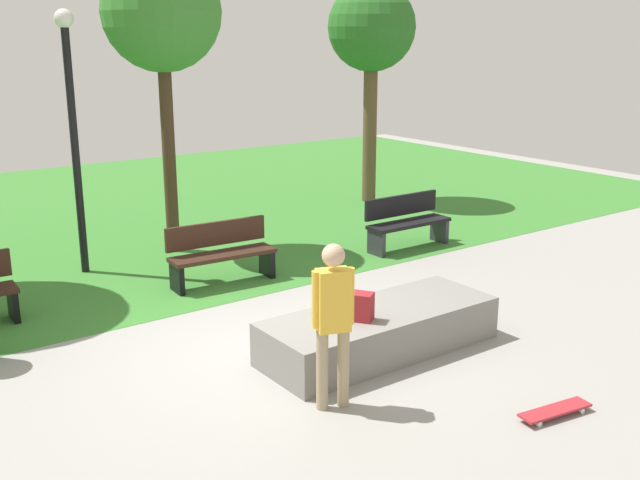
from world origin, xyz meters
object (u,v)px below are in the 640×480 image
Objects in this scene: concrete_ledge at (380,330)px; skateboard_by_ledge at (555,410)px; skater_performing_trick at (333,314)px; park_bench_center_lawn at (221,252)px; backpack_on_ledge at (360,307)px; lamp_post at (72,116)px; tree_tall_oak at (371,31)px; park_bench_near_path at (407,221)px; tree_young_birch at (161,15)px.

concrete_ledge is 2.26m from skateboard_by_ledge.
skater_performing_trick reaches higher than park_bench_center_lawn.
backpack_on_ledge is 5.62m from lamp_post.
backpack_on_ledge is at bearing -164.25° from concrete_ledge.
backpack_on_ledge reaches higher than skateboard_by_ledge.
park_bench_near_path is at bearing -119.85° from tree_tall_oak.
park_bench_center_lawn reaches higher than skateboard_by_ledge.
tree_tall_oak is at bearing 51.23° from concrete_ledge.
skater_performing_trick is 1.05× the size of park_bench_center_lawn.
tree_young_birch reaches higher than tree_tall_oak.
tree_young_birch is at bearing 84.91° from park_bench_center_lawn.
lamp_post is at bearing 160.26° from backpack_on_ledge.
concrete_ledge is at bearing 71.25° from backpack_on_ledge.
tree_young_birch is at bearing 142.42° from backpack_on_ledge.
skater_performing_trick is 6.89m from tree_young_birch.
tree_young_birch is (0.18, 2.02, 3.43)m from park_bench_center_lawn.
skateboard_by_ledge is at bearing -118.51° from park_bench_near_path.
backpack_on_ledge is at bearing -130.33° from tree_tall_oak.
lamp_post reaches higher than backpack_on_ledge.
tree_tall_oak is (6.45, 7.22, 2.66)m from skater_performing_trick.
park_bench_center_lawn is 3.98m from tree_young_birch.
tree_young_birch is 1.24× the size of lamp_post.
skater_performing_trick is at bearing -87.48° from backpack_on_ledge.
park_bench_near_path is 0.33× the size of tree_young_birch.
park_bench_center_lawn is 0.35× the size of tree_tall_oak.
tree_young_birch reaches higher than park_bench_center_lawn.
lamp_post is at bearing 94.60° from skater_performing_trick.
concrete_ledge is 4.52m from park_bench_near_path.
skateboard_by_ledge is 8.50m from tree_young_birch.
skateboard_by_ledge is (1.64, -1.44, -0.93)m from skater_performing_trick.
park_bench_near_path is 4.97m from tree_tall_oak.
lamp_post is at bearing -170.07° from tree_young_birch.
tree_young_birch reaches higher than skateboard_by_ledge.
skater_performing_trick reaches higher than backpack_on_ledge.
park_bench_center_lawn is at bearing 76.25° from skater_performing_trick.
park_bench_center_lawn reaches higher than concrete_ledge.
skater_performing_trick is (-0.89, -0.67, 0.32)m from backpack_on_ledge.
backpack_on_ledge is at bearing 37.03° from skater_performing_trick.
park_bench_center_lawn is at bearing 94.75° from concrete_ledge.
backpack_on_ledge is 1.16m from skater_performing_trick.
backpack_on_ledge is 6.35m from tree_young_birch.
skater_performing_trick is at bearing -100.94° from tree_young_birch.
lamp_post is at bearing 158.86° from park_bench_near_path.
skateboard_by_ledge is at bearing -41.31° from skater_performing_trick.
skater_performing_trick is at bearing -103.75° from park_bench_center_lawn.
lamp_post is (-1.75, 5.06, 2.17)m from concrete_ledge.
park_bench_center_lawn is (-0.28, 3.32, 0.22)m from concrete_ledge.
lamp_post is (-0.47, 5.84, 1.43)m from skater_performing_trick.
tree_tall_oak reaches higher than park_bench_center_lawn.
tree_tall_oak reaches higher than concrete_ledge.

